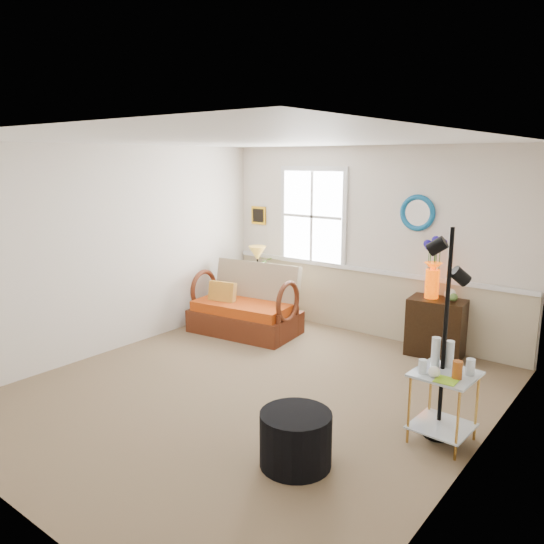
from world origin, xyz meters
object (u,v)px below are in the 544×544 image
Objects in this scene: loveseat at (245,300)px; side_table at (443,407)px; ottoman at (296,439)px; cabinet at (436,327)px; lamp_stand at (256,297)px; floor_lamp at (445,336)px.

side_table is at bearing -27.18° from loveseat.
side_table is 1.34m from ottoman.
lamp_stand is at bearing 176.40° from cabinet.
lamp_stand is 0.98× the size of side_table.
loveseat reaches higher than side_table.
side_table is 0.63m from floor_lamp.
floor_lamp reaches higher than cabinet.
loveseat is 0.79× the size of floor_lamp.
floor_lamp reaches higher than lamp_stand.
side_table is (3.30, -1.21, -0.16)m from loveseat.
loveseat is 2.03× the size of cabinet.
floor_lamp is (0.77, -1.93, 0.57)m from cabinet.
floor_lamp is 1.55m from ottoman.
loveseat is 2.38× the size of lamp_stand.
cabinet is 2.15m from floor_lamp.
side_table is (3.67, -1.89, 0.01)m from lamp_stand.
ottoman is at bearing -126.59° from side_table.
lamp_stand is 4.09m from floor_lamp.
side_table is at bearing -68.66° from floor_lamp.
loveseat reaches higher than lamp_stand.
cabinet is 0.39× the size of floor_lamp.
lamp_stand reaches higher than ottoman.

